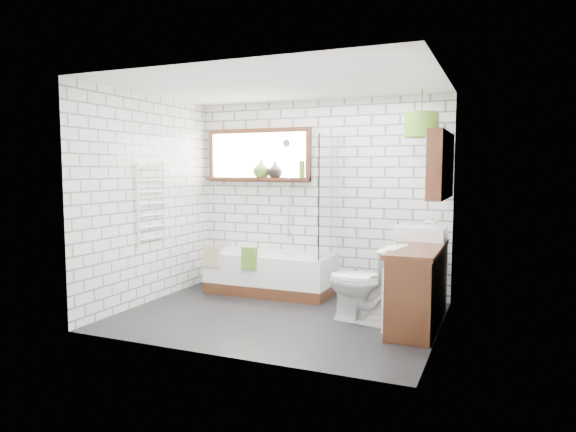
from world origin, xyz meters
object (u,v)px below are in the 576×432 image
at_px(basin, 421,233).
at_px(toilet, 365,283).
at_px(pendant, 421,125).
at_px(vanity, 419,285).
at_px(bathtub, 270,273).

bearing_deg(basin, toilet, -126.46).
relative_size(basin, toilet, 0.63).
bearing_deg(basin, pendant, 129.15).
xyz_separation_m(vanity, toilet, (-0.53, -0.14, 0.01)).
bearing_deg(basin, bathtub, 175.58).
relative_size(bathtub, vanity, 1.13).
bearing_deg(toilet, vanity, 115.80).
xyz_separation_m(bathtub, toilet, (1.46, -0.79, 0.16)).
distance_m(basin, toilet, 0.93).
relative_size(bathtub, basin, 3.06).
xyz_separation_m(vanity, basin, (-0.06, 0.50, 0.49)).
distance_m(bathtub, vanity, 2.10).
xyz_separation_m(toilet, pendant, (0.44, 0.67, 1.68)).
bearing_deg(bathtub, pendant, -3.43).
bearing_deg(pendant, bathtub, 176.57).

